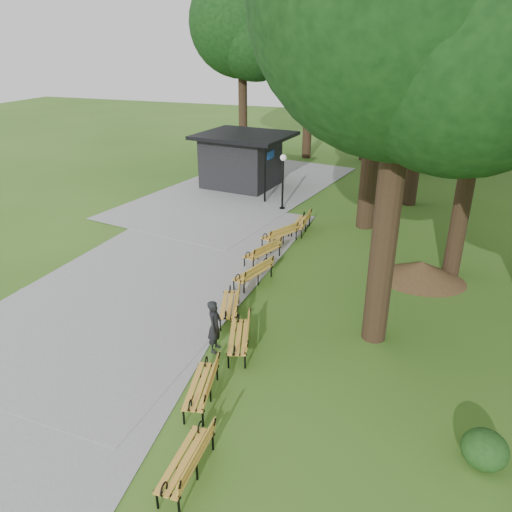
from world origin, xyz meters
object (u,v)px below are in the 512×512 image
(bench_6, at_px, (279,234))
(bench_2, at_px, (239,337))
(kiosk, at_px, (241,160))
(dirt_mound, at_px, (421,271))
(bench_4, at_px, (253,273))
(bench_3, at_px, (230,305))
(lawn_tree_2, at_px, (384,21))
(lawn_tree_4, at_px, (428,48))
(person, at_px, (215,326))
(lawn_tree_1, at_px, (490,50))
(bench_5, at_px, (262,251))
(lamp_post, at_px, (283,170))
(bench_7, at_px, (301,222))
(bench_1, at_px, (201,386))
(bench_0, at_px, (186,460))

(bench_6, bearing_deg, bench_2, 35.15)
(kiosk, bearing_deg, dirt_mound, -33.97)
(bench_4, bearing_deg, dirt_mound, 129.39)
(bench_3, height_order, lawn_tree_2, lawn_tree_2)
(bench_2, height_order, lawn_tree_4, lawn_tree_4)
(person, height_order, lawn_tree_1, lawn_tree_1)
(person, distance_m, lawn_tree_4, 17.54)
(kiosk, bearing_deg, bench_3, -63.00)
(bench_5, bearing_deg, lawn_tree_1, 119.65)
(dirt_mound, relative_size, lawn_tree_4, 0.25)
(dirt_mound, height_order, bench_2, bench_2)
(bench_6, bearing_deg, lamp_post, -138.38)
(bench_3, relative_size, lawn_tree_4, 0.18)
(bench_3, distance_m, lawn_tree_1, 11.19)
(kiosk, relative_size, bench_7, 2.62)
(bench_1, bearing_deg, bench_5, 176.31)
(bench_2, xyz_separation_m, bench_4, (-1.02, 3.97, 0.00))
(lamp_post, height_order, lawn_tree_2, lawn_tree_2)
(lawn_tree_1, bearing_deg, lamp_post, 146.99)
(person, distance_m, dirt_mound, 8.37)
(bench_2, xyz_separation_m, bench_3, (-0.92, 1.59, 0.00))
(person, height_order, lamp_post, lamp_post)
(person, bearing_deg, bench_2, -77.74)
(person, distance_m, lamp_post, 12.69)
(lamp_post, relative_size, lawn_tree_4, 0.26)
(dirt_mound, height_order, bench_3, bench_3)
(bench_0, distance_m, bench_3, 6.20)
(bench_7, bearing_deg, bench_1, 1.55)
(bench_7, distance_m, lawn_tree_2, 8.75)
(bench_2, height_order, bench_4, same)
(dirt_mound, relative_size, bench_6, 1.41)
(lawn_tree_4, bearing_deg, kiosk, 179.18)
(lamp_post, bearing_deg, bench_0, -79.54)
(dirt_mound, height_order, bench_0, bench_0)
(bench_1, bearing_deg, lamp_post, 176.88)
(bench_6, bearing_deg, person, 30.59)
(bench_3, xyz_separation_m, bench_7, (0.18, 7.97, 0.00))
(person, height_order, bench_4, person)
(lawn_tree_2, bearing_deg, bench_3, -106.28)
(bench_7, xyz_separation_m, lawn_tree_1, (6.35, -2.49, 7.26))
(kiosk, xyz_separation_m, lawn_tree_1, (11.58, -8.49, 6.14))
(bench_5, bearing_deg, lawn_tree_4, 172.82)
(bench_4, xyz_separation_m, bench_7, (0.27, 5.58, 0.00))
(bench_1, bearing_deg, kiosk, -174.09)
(person, xyz_separation_m, bench_7, (-0.13, 9.75, -0.33))
(bench_1, relative_size, lawn_tree_1, 0.18)
(person, relative_size, lawn_tree_2, 0.12)
(lawn_tree_1, bearing_deg, bench_2, -128.44)
(bench_2, relative_size, bench_7, 1.00)
(kiosk, xyz_separation_m, lawn_tree_4, (9.53, -0.14, 6.03))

